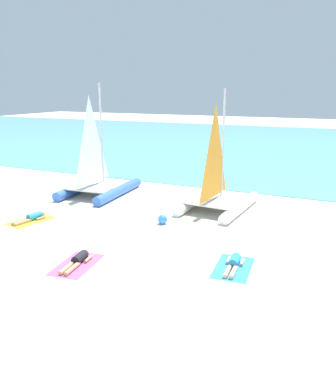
% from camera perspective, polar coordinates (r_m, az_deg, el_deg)
% --- Properties ---
extents(ground_plane, '(120.00, 120.00, 0.00)m').
position_cam_1_polar(ground_plane, '(21.62, 5.87, 0.19)').
color(ground_plane, silver).
extents(ocean_water, '(120.00, 40.00, 0.05)m').
position_cam_1_polar(ocean_water, '(41.16, 15.19, 6.75)').
color(ocean_water, '#5BB2C1').
rests_on(ocean_water, ground).
extents(sailboat_white, '(2.99, 4.39, 5.47)m').
position_cam_1_polar(sailboat_white, '(18.11, 7.20, -0.06)').
color(sailboat_white, white).
rests_on(sailboat_white, ground).
extents(sailboat_blue, '(3.06, 4.56, 5.75)m').
position_cam_1_polar(sailboat_blue, '(20.87, -10.25, 1.92)').
color(sailboat_blue, blue).
rests_on(sailboat_blue, ground).
extents(towel_left, '(1.45, 2.08, 0.01)m').
position_cam_1_polar(towel_left, '(17.63, -19.45, -3.97)').
color(towel_left, yellow).
rests_on(towel_left, ground).
extents(sunbather_left, '(0.70, 1.56, 0.30)m').
position_cam_1_polar(sunbather_left, '(17.62, -19.31, -3.53)').
color(sunbather_left, '#268CCC').
rests_on(sunbather_left, towel_left).
extents(towel_middle, '(1.35, 2.03, 0.01)m').
position_cam_1_polar(towel_middle, '(12.97, -13.18, -10.28)').
color(towel_middle, '#D84C99').
rests_on(towel_middle, ground).
extents(sunbather_middle, '(0.62, 1.57, 0.30)m').
position_cam_1_polar(sunbather_middle, '(12.98, -13.06, -9.67)').
color(sunbather_middle, black).
rests_on(sunbather_middle, towel_middle).
extents(towel_right, '(1.25, 1.98, 0.01)m').
position_cam_1_polar(towel_right, '(12.61, 9.51, -10.85)').
color(towel_right, '#338CD8').
rests_on(towel_right, ground).
extents(sunbather_right, '(0.57, 1.57, 0.30)m').
position_cam_1_polar(sunbather_right, '(12.62, 9.59, -10.21)').
color(sunbather_right, '#268CCC').
rests_on(sunbather_right, towel_right).
extents(beach_ball, '(0.40, 0.40, 0.40)m').
position_cam_1_polar(beach_ball, '(16.19, -0.81, -4.01)').
color(beach_ball, '#337FE5').
rests_on(beach_ball, ground).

